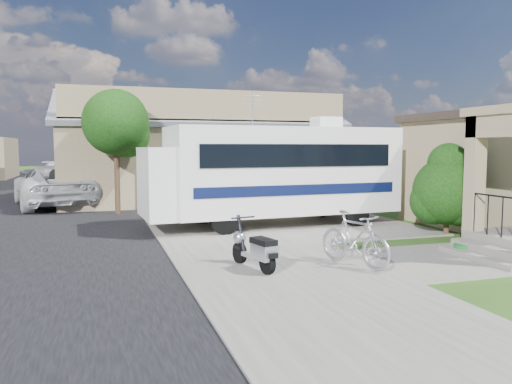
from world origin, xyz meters
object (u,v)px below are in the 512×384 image
object	(u,v)px
pickup_truck	(54,186)
garden_hose	(464,250)
bicycle	(354,242)
van	(62,176)
motorhome	(274,171)
shrub	(448,188)
scooter	(256,250)

from	to	relation	value
pickup_truck	garden_hose	distance (m)	16.38
bicycle	van	bearing A→B (deg)	89.47
motorhome	shrub	bearing A→B (deg)	-37.52
shrub	bicycle	world-z (taller)	shrub
pickup_truck	garden_hose	xyz separation A→B (m)	(9.81, -13.09, -0.76)
garden_hose	scooter	bearing A→B (deg)	-178.76
motorhome	van	distance (m)	17.16
shrub	scooter	distance (m)	6.98
bicycle	van	world-z (taller)	van
shrub	pickup_truck	size ratio (longest dim) A/B	0.42
pickup_truck	van	distance (m)	7.67
pickup_truck	garden_hose	size ratio (longest dim) A/B	13.57
scooter	shrub	bearing A→B (deg)	7.01
bicycle	garden_hose	size ratio (longest dim) A/B	4.06
shrub	garden_hose	bearing A→B (deg)	-120.42
scooter	bicycle	bearing A→B (deg)	-23.05
shrub	van	xyz separation A→B (m)	(-11.40, 18.40, -0.49)
motorhome	van	bearing A→B (deg)	111.59
motorhome	scooter	xyz separation A→B (m)	(-2.28, -5.32, -1.28)
shrub	van	size ratio (longest dim) A/B	0.45
motorhome	scooter	bearing A→B (deg)	-116.43
bicycle	van	distance (m)	22.30
scooter	van	xyz separation A→B (m)	(-4.93, 20.87, 0.38)
scooter	pickup_truck	bearing A→B (deg)	95.85
motorhome	scooter	distance (m)	5.93
shrub	scooter	xyz separation A→B (m)	(-6.48, -2.47, -0.87)
motorhome	bicycle	world-z (taller)	motorhome
scooter	van	size ratio (longest dim) A/B	0.26
shrub	bicycle	distance (m)	5.33
garden_hose	motorhome	bearing A→B (deg)	118.36
bicycle	pickup_truck	world-z (taller)	pickup_truck
shrub	motorhome	bearing A→B (deg)	145.76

